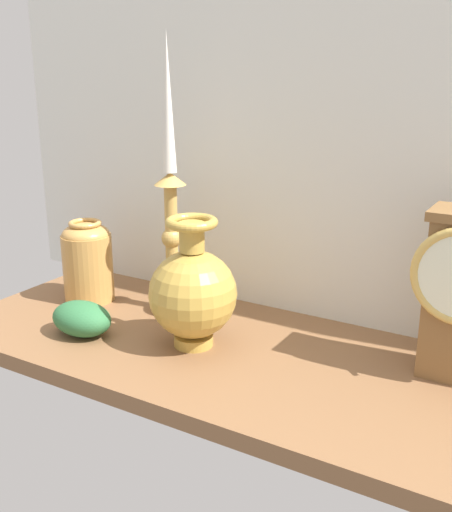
{
  "coord_description": "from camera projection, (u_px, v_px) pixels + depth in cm",
  "views": [
    {
      "loc": [
        35.5,
        -69.93,
        39.27
      ],
      "look_at": [
        -6.12,
        0.0,
        14.0
      ],
      "focal_mm": 42.96,
      "sensor_mm": 36.0,
      "label": 1
    }
  ],
  "objects": [
    {
      "name": "brass_vase_jar",
      "position": [
        87.0,
        259.0,
        1.06
      ],
      "size": [
        8.59,
        8.59,
        14.22
      ],
      "color": "#C18C46",
      "rests_on": "ground_plane"
    },
    {
      "name": "candlestick_tall_left",
      "position": [
        171.0,
        213.0,
        0.98
      ],
      "size": [
        7.6,
        7.6,
        44.79
      ],
      "color": "tan",
      "rests_on": "ground_plane"
    },
    {
      "name": "ground_plane",
      "position": [
        263.0,
        365.0,
        0.87
      ],
      "size": [
        100.0,
        36.0,
        2.4
      ],
      "primitive_type": "cube",
      "color": "brown"
    },
    {
      "name": "back_wall",
      "position": [
        324.0,
        113.0,
        0.92
      ],
      "size": [
        120.0,
        2.0,
        65.0
      ],
      "primitive_type": "cube",
      "color": "silver",
      "rests_on": "ground_plane"
    },
    {
      "name": "brass_vase_bulbous",
      "position": [
        193.0,
        292.0,
        0.88
      ],
      "size": [
        12.8,
        12.8,
        19.28
      ],
      "color": "gold",
      "rests_on": "ground_plane"
    },
    {
      "name": "ivy_sprig",
      "position": [
        82.0,
        319.0,
        0.93
      ],
      "size": [
        10.06,
        7.04,
        5.21
      ],
      "color": "#2E6B3C",
      "rests_on": "ground_plane"
    }
  ]
}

